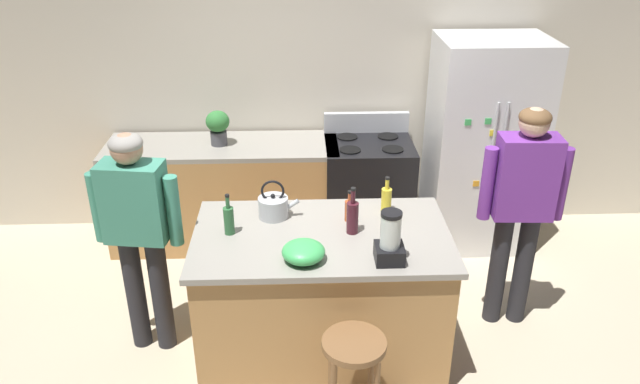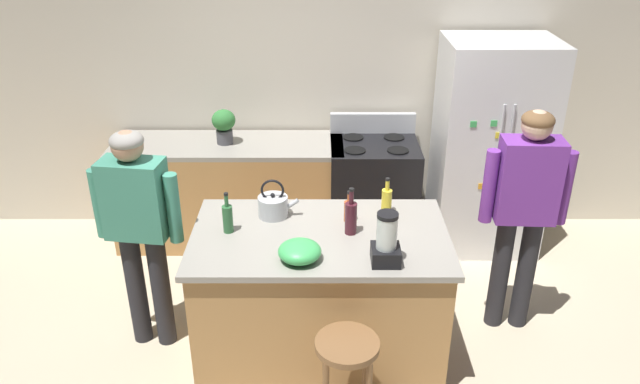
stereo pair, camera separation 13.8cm
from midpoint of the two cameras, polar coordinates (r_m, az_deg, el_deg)
ground_plane at (r=4.46m, az=0.92°, el=-14.48°), size 14.00×14.00×0.00m
back_wall at (r=5.54m, az=0.73°, el=10.00°), size 8.00×0.10×2.70m
kitchen_island at (r=4.16m, az=0.96°, el=-9.54°), size 1.64×0.97×0.94m
back_counter_run at (r=5.54m, az=-7.58°, el=-0.01°), size 2.00×0.64×0.94m
refrigerator at (r=5.48m, az=16.23°, el=3.98°), size 0.90×0.73×1.85m
stove_range at (r=5.49m, az=5.66°, el=-0.03°), size 0.76×0.65×1.12m
person_by_island_left at (r=4.15m, az=-15.62°, el=-2.64°), size 0.60×0.27×1.60m
person_by_sink_right at (r=4.39m, az=19.34°, el=-0.93°), size 0.59×0.24×1.66m
bar_stool at (r=3.56m, az=3.65°, el=-15.68°), size 0.36×0.36×0.69m
potted_plant at (r=5.29m, az=-8.19°, el=6.26°), size 0.20×0.20×0.30m
blender_appliance at (r=3.58m, az=7.29°, el=-4.66°), size 0.17×0.17×0.33m
bottle_olive_oil at (r=3.92m, az=-7.58°, el=-2.39°), size 0.07×0.07×0.28m
bottle_cooking_sauce at (r=4.03m, az=3.68°, el=-1.71°), size 0.06×0.06×0.22m
bottle_wine at (r=3.87m, az=3.92°, el=-2.34°), size 0.08×0.08×0.32m
bottle_soda at (r=4.15m, az=7.16°, el=-0.76°), size 0.07×0.07×0.26m
mixing_bowl at (r=3.62m, az=-0.81°, el=-5.55°), size 0.26×0.26×0.12m
tea_kettle at (r=4.09m, az=-3.40°, el=-1.26°), size 0.28×0.20×0.27m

